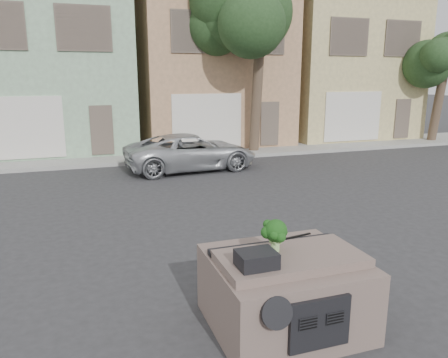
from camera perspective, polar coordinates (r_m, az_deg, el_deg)
ground_plane at (r=9.03m, az=-0.88°, el=-8.91°), size 120.00×120.00×0.00m
sidewalk at (r=18.92m, az=-10.80°, el=2.95°), size 40.00×3.00×0.15m
townhouse_mint at (r=22.47m, az=-21.88°, el=13.35°), size 7.20×8.20×7.55m
townhouse_tan at (r=23.39m, az=-2.66°, el=14.23°), size 7.20×8.20×7.55m
townhouse_beige at (r=26.50m, az=13.58°, el=13.78°), size 7.20×8.20×7.55m
silver_pickup at (r=16.30m, az=-4.26°, el=1.22°), size 4.99×2.58×1.34m
tree_near at (r=19.31m, az=4.37°, el=15.80°), size 4.40×4.00×8.50m
tree_far at (r=24.98m, az=26.34°, el=11.06°), size 3.20×3.00×6.00m
car_dashboard at (r=6.27m, az=7.90°, el=-13.94°), size 2.00×1.80×1.12m
instrument_hump at (r=5.47m, az=4.27°, el=-10.40°), size 0.48×0.38×0.20m
wiper_arm at (r=6.46m, az=8.78°, el=-7.56°), size 0.69×0.15×0.02m
broccoli at (r=5.91m, az=6.75°, el=-7.29°), size 0.48×0.48×0.45m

